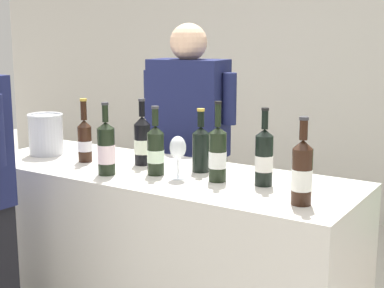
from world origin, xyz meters
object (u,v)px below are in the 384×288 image
wine_bottle_0 (106,149)px  wine_glass (178,149)px  ice_bucket (46,134)px  wine_bottle_3 (218,154)px  wine_bottle_5 (142,141)px  wine_bottle_1 (156,150)px  wine_bottle_4 (302,172)px  wine_bottle_6 (85,139)px  person_server (189,167)px  wine_bottle_7 (201,147)px  wine_bottle_2 (264,157)px

wine_bottle_0 → wine_glass: bearing=19.9°
wine_glass → ice_bucket: bearing=176.8°
wine_bottle_3 → wine_bottle_5: bearing=170.4°
wine_bottle_1 → wine_bottle_4: bearing=-6.2°
wine_bottle_6 → wine_bottle_4: bearing=-5.1°
wine_bottle_0 → wine_bottle_1: wine_bottle_0 is taller
wine_bottle_4 → wine_bottle_0: bearing=-177.5°
wine_bottle_3 → person_server: size_ratio=0.22×
wine_bottle_4 → wine_bottle_3: bearing=163.6°
wine_bottle_6 → person_server: size_ratio=0.20×
wine_bottle_0 → ice_bucket: 0.59m
wine_glass → wine_bottle_4: bearing=-7.0°
wine_bottle_5 → ice_bucket: (-0.59, -0.09, -0.01)m
wine_bottle_3 → wine_bottle_4: (0.44, -0.13, 0.00)m
wine_bottle_6 → person_server: (0.19, 0.68, -0.26)m
wine_bottle_0 → wine_bottle_3: wine_bottle_3 is taller
wine_bottle_3 → person_server: 0.91m
wine_bottle_5 → wine_bottle_7: wine_bottle_5 is taller
wine_glass → wine_bottle_2: bearing=14.9°
wine_bottle_1 → wine_bottle_2: bearing=10.6°
wine_bottle_0 → person_server: person_server is taller
wine_bottle_6 → wine_glass: size_ratio=1.66×
wine_bottle_5 → person_server: person_server is taller
wine_bottle_3 → wine_bottle_4: wine_bottle_3 is taller
wine_glass → ice_bucket: size_ratio=0.88×
wine_bottle_1 → wine_bottle_5: (-0.18, 0.13, 0.00)m
wine_bottle_1 → wine_bottle_7: bearing=47.8°
wine_bottle_0 → wine_bottle_4: bearing=2.5°
wine_bottle_7 → ice_bucket: wine_bottle_7 is taller
wine_bottle_2 → wine_bottle_5: size_ratio=1.02×
wine_bottle_3 → wine_bottle_6: bearing=-178.3°
wine_bottle_4 → wine_bottle_7: wine_bottle_4 is taller
wine_bottle_6 → person_server: 0.75m
wine_bottle_4 → wine_bottle_7: size_ratio=1.13×
wine_bottle_7 → wine_bottle_5: bearing=-174.6°
wine_bottle_0 → wine_bottle_3: 0.52m
wine_bottle_2 → wine_bottle_7: (-0.36, 0.07, -0.01)m
wine_bottle_3 → wine_bottle_0: bearing=-160.9°
wine_bottle_1 → wine_bottle_2: (0.50, 0.09, 0.01)m
wine_bottle_0 → wine_bottle_7: size_ratio=1.12×
wine_bottle_3 → wine_bottle_7: bearing=144.4°
wine_bottle_4 → wine_bottle_7: (-0.60, 0.24, -0.01)m
wine_bottle_1 → wine_bottle_3: (0.30, 0.05, 0.01)m
wine_bottle_0 → wine_bottle_5: 0.25m
wine_bottle_4 → wine_bottle_2: bearing=143.9°
wine_glass → person_server: (-0.40, 0.71, -0.28)m
ice_bucket → person_server: bearing=53.5°
wine_bottle_7 → wine_glass: bearing=-96.2°
wine_bottle_0 → wine_bottle_1: 0.23m
wine_bottle_3 → ice_bucket: 1.06m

